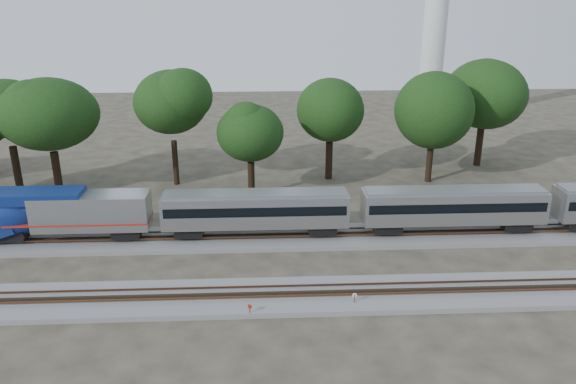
# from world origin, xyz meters

# --- Properties ---
(ground) EXTENTS (160.00, 160.00, 0.00)m
(ground) POSITION_xyz_m (0.00, 0.00, 0.00)
(ground) COLOR #383328
(ground) RESTS_ON ground
(track_far) EXTENTS (160.00, 5.00, 0.73)m
(track_far) POSITION_xyz_m (0.00, 6.00, 0.21)
(track_far) COLOR slate
(track_far) RESTS_ON ground
(track_near) EXTENTS (160.00, 5.00, 0.73)m
(track_near) POSITION_xyz_m (0.00, -4.00, 0.21)
(track_near) COLOR slate
(track_near) RESTS_ON ground
(train) EXTENTS (101.18, 2.88, 4.25)m
(train) POSITION_xyz_m (27.57, 6.00, 3.02)
(train) COLOR #ACAEB3
(train) RESTS_ON ground
(switch_stand_red) EXTENTS (0.31, 0.16, 1.03)m
(switch_stand_red) POSITION_xyz_m (0.97, -6.30, 0.65)
(switch_stand_red) COLOR #512D19
(switch_stand_red) RESTS_ON ground
(switch_stand_white) EXTENTS (0.36, 0.07, 1.12)m
(switch_stand_white) POSITION_xyz_m (8.24, -5.33, 0.71)
(switch_stand_white) COLOR #512D19
(switch_stand_white) RESTS_ON ground
(switch_lever) EXTENTS (0.55, 0.39, 0.30)m
(switch_lever) POSITION_xyz_m (6.94, -5.96, 0.15)
(switch_lever) COLOR #512D19
(switch_lever) RESTS_ON ground
(tree_1) EXTENTS (9.14, 9.14, 12.88)m
(tree_1) POSITION_xyz_m (-24.94, 20.69, 8.97)
(tree_1) COLOR black
(tree_1) RESTS_ON ground
(tree_2) EXTENTS (8.91, 8.91, 12.56)m
(tree_2) POSITION_xyz_m (-19.91, 18.71, 8.75)
(tree_2) COLOR black
(tree_2) RESTS_ON ground
(tree_3) EXTENTS (9.54, 9.54, 13.46)m
(tree_3) POSITION_xyz_m (-7.75, 21.41, 9.38)
(tree_3) COLOR black
(tree_3) RESTS_ON ground
(tree_4) EXTENTS (7.02, 7.02, 9.89)m
(tree_4) POSITION_xyz_m (0.78, 17.30, 6.88)
(tree_4) COLOR black
(tree_4) RESTS_ON ground
(tree_5) EXTENTS (8.22, 8.22, 11.60)m
(tree_5) POSITION_xyz_m (9.67, 22.56, 8.07)
(tree_5) COLOR black
(tree_5) RESTS_ON ground
(tree_6) EXTENTS (8.39, 8.39, 11.83)m
(tree_6) POSITION_xyz_m (20.97, 21.01, 8.24)
(tree_6) COLOR black
(tree_6) RESTS_ON ground
(tree_7) EXTENTS (9.08, 9.08, 12.81)m
(tree_7) POSITION_xyz_m (28.84, 26.77, 8.92)
(tree_7) COLOR black
(tree_7) RESTS_ON ground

